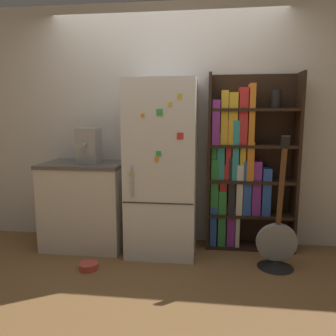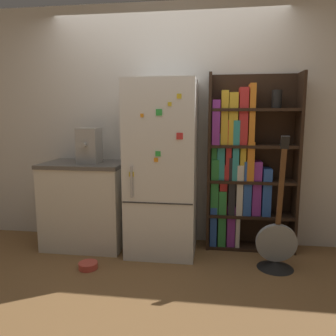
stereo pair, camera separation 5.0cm
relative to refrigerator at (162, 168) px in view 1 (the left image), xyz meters
name	(u,v)px [view 1 (the left image)]	position (x,y,z in m)	size (l,w,h in m)	color
ground_plane	(161,254)	(0.00, -0.13, -0.88)	(16.00, 16.00, 0.00)	olive
wall_back	(167,126)	(0.00, 0.35, 0.42)	(8.00, 0.05, 2.60)	silver
refrigerator	(162,168)	(0.00, 0.00, 0.00)	(0.69, 0.67, 1.76)	white
bookshelf	(241,167)	(0.81, 0.20, 0.00)	(0.92, 0.28, 1.84)	black
kitchen_counter	(86,204)	(-0.85, 0.03, -0.42)	(0.86, 0.61, 0.92)	silver
espresso_machine	(89,146)	(-0.78, 0.01, 0.22)	(0.22, 0.28, 0.37)	#A5A39E
guitar	(276,250)	(1.11, -0.28, -0.70)	(0.37, 0.34, 1.24)	black
pet_bowl	(89,266)	(-0.62, -0.54, -0.84)	(0.18, 0.18, 0.06)	#D84C3F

